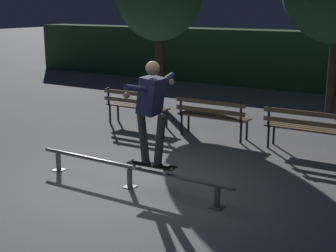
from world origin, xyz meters
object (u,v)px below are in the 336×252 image
object	(u,v)px
park_bench_leftmost	(136,104)
skateboard	(152,165)
park_bench_left_center	(212,113)
skateboarder	(151,104)
grind_rail	(130,170)
park_bench_right_center	(306,125)

from	to	relation	value
park_bench_leftmost	skateboard	bearing A→B (deg)	-51.08
park_bench_leftmost	park_bench_left_center	world-z (taller)	same
skateboard	park_bench_leftmost	distance (m)	4.26
skateboard	skateboarder	bearing A→B (deg)	4.34
skateboarder	park_bench_leftmost	bearing A→B (deg)	128.95
skateboard	park_bench_left_center	xyz separation A→B (m)	(-0.66, 3.31, 0.10)
grind_rail	park_bench_right_center	bearing A→B (deg)	61.97
skateboarder	park_bench_right_center	bearing A→B (deg)	67.93
skateboard	park_bench_right_center	bearing A→B (deg)	67.88
skateboarder	park_bench_leftmost	xyz separation A→B (m)	(-2.68, 3.31, -0.84)
skateboard	park_bench_right_center	distance (m)	3.58
park_bench_right_center	park_bench_leftmost	bearing A→B (deg)	180.00
grind_rail	park_bench_left_center	world-z (taller)	park_bench_left_center
grind_rail	skateboard	world-z (taller)	skateboard
park_bench_leftmost	skateboarder	bearing A→B (deg)	-51.05
grind_rail	park_bench_leftmost	world-z (taller)	park_bench_leftmost
grind_rail	park_bench_right_center	distance (m)	3.76
skateboard	park_bench_right_center	world-z (taller)	park_bench_right_center
grind_rail	park_bench_leftmost	xyz separation A→B (m)	(-2.26, 3.31, 0.26)
park_bench_right_center	skateboard	bearing A→B (deg)	-112.12
park_bench_leftmost	park_bench_right_center	size ratio (longest dim) A/B	1.00
skateboarder	park_bench_left_center	size ratio (longest dim) A/B	0.97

